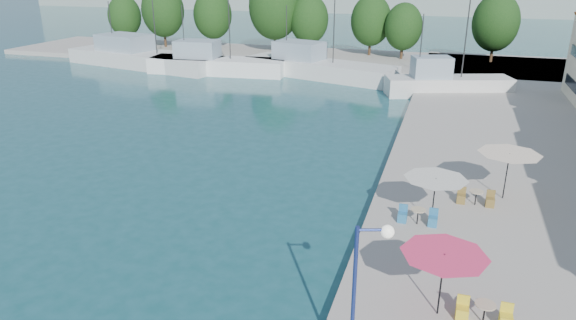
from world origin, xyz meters
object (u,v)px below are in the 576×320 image
(trawler_02, at_px, (214,64))
(umbrella_cream, at_px, (509,158))
(trawler_03, at_px, (315,67))
(trawler_04, at_px, (445,84))
(umbrella_pink, at_px, (444,261))
(street_lamp, at_px, (366,276))
(trawler_01, at_px, (141,58))
(umbrella_white, at_px, (435,183))

(trawler_02, height_order, umbrella_cream, trawler_02)
(trawler_03, xyz_separation_m, umbrella_cream, (18.22, -30.60, 1.78))
(trawler_04, relative_size, umbrella_pink, 4.20)
(street_lamp, bearing_deg, trawler_04, 70.70)
(trawler_01, height_order, trawler_04, same)
(umbrella_pink, bearing_deg, trawler_01, 132.89)
(trawler_03, height_order, street_lamp, trawler_03)
(street_lamp, bearing_deg, umbrella_white, 64.56)
(trawler_01, height_order, street_lamp, trawler_01)
(umbrella_white, bearing_deg, umbrella_cream, 48.96)
(umbrella_white, height_order, umbrella_cream, umbrella_cream)
(trawler_04, distance_m, umbrella_cream, 25.83)
(trawler_03, relative_size, umbrella_cream, 5.93)
(umbrella_white, bearing_deg, street_lamp, -97.86)
(trawler_03, relative_size, trawler_04, 1.50)
(trawler_02, distance_m, trawler_03, 12.07)
(trawler_01, bearing_deg, umbrella_white, -30.01)
(trawler_01, bearing_deg, street_lamp, -38.92)
(umbrella_pink, relative_size, street_lamp, 0.59)
(trawler_04, distance_m, umbrella_white, 29.48)
(umbrella_white, xyz_separation_m, street_lamp, (-1.48, -10.71, 1.47))
(trawler_01, relative_size, trawler_02, 1.35)
(umbrella_white, bearing_deg, umbrella_pink, -85.28)
(trawler_01, xyz_separation_m, street_lamp, (36.16, -44.87, 3.02))
(trawler_02, bearing_deg, umbrella_pink, -60.81)
(trawler_04, bearing_deg, trawler_02, 154.52)
(umbrella_cream, height_order, street_lamp, street_lamp)
(trawler_01, height_order, umbrella_pink, trawler_01)
(umbrella_white, distance_m, umbrella_cream, 5.22)
(trawler_03, xyz_separation_m, umbrella_white, (14.80, -34.53, 1.55))
(trawler_04, distance_m, umbrella_pink, 36.46)
(trawler_01, distance_m, umbrella_pink, 56.17)
(trawler_03, height_order, umbrella_cream, trawler_03)
(umbrella_cream, bearing_deg, trawler_01, 143.64)
(trawler_01, xyz_separation_m, trawler_04, (37.36, -4.72, 0.01))
(trawler_03, distance_m, umbrella_cream, 35.66)
(umbrella_pink, height_order, umbrella_cream, umbrella_cream)
(trawler_02, height_order, trawler_03, same)
(trawler_03, height_order, trawler_04, same)
(umbrella_pink, relative_size, umbrella_white, 1.01)
(umbrella_cream, bearing_deg, trawler_04, 98.26)
(trawler_03, distance_m, trawler_04, 15.39)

